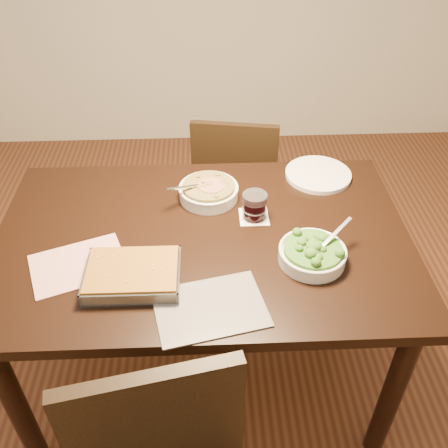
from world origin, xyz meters
The scene contains 11 objects.
ground centered at (0.00, 0.00, 0.00)m, with size 4.00×4.00×0.00m, color #3F1D12.
table centered at (0.00, 0.00, 0.65)m, with size 1.40×0.90×0.75m.
magazine_a centered at (-0.39, -0.13, 0.75)m, with size 0.29×0.21×0.01m, color #A42F39.
magazine_b centered at (0.02, -0.32, 0.75)m, with size 0.31×0.22×0.01m, color #24242B.
coaster centered at (0.18, 0.09, 0.75)m, with size 0.10×0.10×0.00m, color white.
stew_bowl centered at (0.02, 0.22, 0.78)m, with size 0.22×0.22×0.09m.
broccoli_bowl centered at (0.34, -0.14, 0.78)m, with size 0.22×0.21×0.08m.
baking_dish centered at (-0.21, -0.20, 0.78)m, with size 0.29×0.21×0.05m.
wine_tumbler centered at (0.18, 0.09, 0.80)m, with size 0.09×0.09×0.10m.
dinner_plate centered at (0.46, 0.34, 0.76)m, with size 0.26×0.26×0.02m, color silver.
chair_far centered at (0.16, 0.74, 0.46)m, with size 0.45×0.45×0.83m.
Camera 1 is at (0.02, -1.28, 1.84)m, focal length 40.00 mm.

